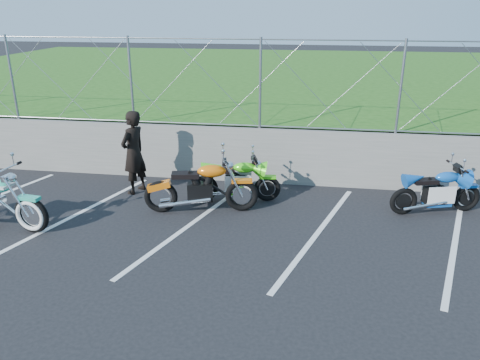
% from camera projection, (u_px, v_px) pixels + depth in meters
% --- Properties ---
extents(ground, '(90.00, 90.00, 0.00)m').
position_uv_depth(ground, '(177.00, 249.00, 8.05)').
color(ground, black).
rests_on(ground, ground).
extents(retaining_wall, '(30.00, 0.22, 1.30)m').
position_uv_depth(retaining_wall, '(217.00, 153.00, 11.06)').
color(retaining_wall, '#62625D').
rests_on(retaining_wall, ground).
extents(grass_field, '(30.00, 20.00, 1.30)m').
position_uv_depth(grass_field, '(263.00, 86.00, 20.32)').
color(grass_field, '#235115').
rests_on(grass_field, ground).
extents(chain_link_fence, '(28.00, 0.03, 2.00)m').
position_uv_depth(chain_link_fence, '(216.00, 83.00, 10.48)').
color(chain_link_fence, gray).
rests_on(chain_link_fence, retaining_wall).
extents(parking_lines, '(18.29, 4.31, 0.01)m').
position_uv_depth(parking_lines, '(254.00, 228.00, 8.80)').
color(parking_lines, silver).
rests_on(parking_lines, ground).
extents(naked_orange, '(2.27, 0.77, 1.14)m').
position_uv_depth(naked_orange, '(203.00, 189.00, 9.34)').
color(naked_orange, black).
rests_on(naked_orange, ground).
extents(sportbike_green, '(1.89, 0.67, 0.98)m').
position_uv_depth(sportbike_green, '(237.00, 182.00, 9.90)').
color(sportbike_green, black).
rests_on(sportbike_green, ground).
extents(sportbike_blue, '(1.86, 0.74, 0.99)m').
position_uv_depth(sportbike_blue, '(437.00, 193.00, 9.31)').
color(sportbike_blue, black).
rests_on(sportbike_blue, ground).
extents(person_standing, '(0.64, 0.78, 1.84)m').
position_uv_depth(person_standing, '(134.00, 153.00, 10.19)').
color(person_standing, black).
rests_on(person_standing, ground).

